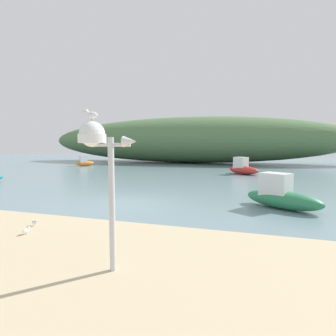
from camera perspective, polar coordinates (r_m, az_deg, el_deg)
name	(u,v)px	position (r m, az deg, el deg)	size (l,w,h in m)	color
ground_plane	(131,202)	(12.53, -8.01, -7.40)	(120.00, 120.00, 0.00)	gray
distant_hill	(188,140)	(40.83, 4.31, 6.06)	(46.85, 11.03, 6.94)	#517547
mast_structure	(98,147)	(5.29, -14.99, 4.33)	(1.21, 0.54, 2.94)	silver
seagull_on_radar	(91,114)	(5.39, -16.37, 11.09)	(0.32, 0.18, 0.23)	orange
motorboat_inner_mooring	(243,168)	(25.24, 15.86, -0.01)	(3.18, 2.75, 1.58)	#B72D28
motorboat_west_reach	(85,162)	(35.63, -17.61, 1.23)	(1.96, 2.39, 1.39)	orange
motorboat_far_left	(281,196)	(12.19, 23.20, -5.50)	(3.33, 2.66, 1.49)	#287A4C
seagull_near_waterline	(35,222)	(9.23, -26.89, -10.35)	(0.27, 0.10, 0.20)	orange
seagull_upper_strand	(26,230)	(8.48, -28.32, -11.74)	(0.11, 0.28, 0.21)	orange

